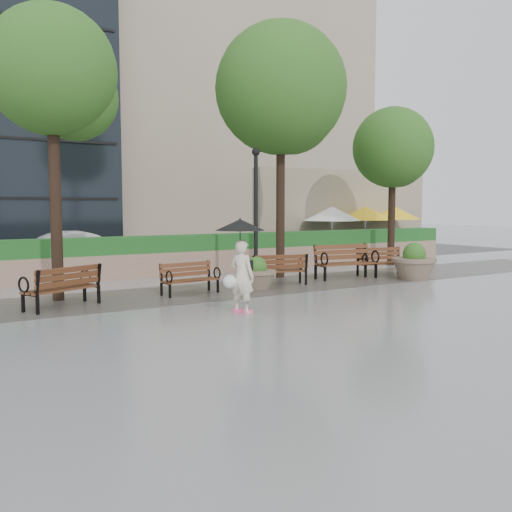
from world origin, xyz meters
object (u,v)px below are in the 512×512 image
pedestrian (241,256)px  bench_4 (382,267)px  bench_1 (190,285)px  car_right (84,251)px  bench_2 (277,276)px  planter_left (257,276)px  bench_0 (63,296)px  planter_right (414,265)px  lamppost (256,225)px  bench_3 (346,269)px

pedestrian → bench_4: bearing=-90.4°
bench_1 → car_right: size_ratio=0.37×
bench_2 → planter_left: (-0.95, -0.35, 0.09)m
bench_1 → bench_4: bearing=-4.1°
car_right → bench_0: bearing=165.6°
bench_4 → planter_right: bearing=-74.3°
bench_1 → bench_0: bearing=178.4°
lamppost → pedestrian: lamppost is taller
planter_left → lamppost: bearing=59.0°
pedestrian → bench_2: bearing=-68.6°
lamppost → bench_4: bearing=-4.7°
bench_0 → bench_2: bench_0 is taller
bench_2 → bench_3: bearing=-163.5°
bench_2 → lamppost: (-0.45, 0.48, 1.50)m
bench_3 → bench_4: size_ratio=1.16×
bench_0 → pedestrian: (3.16, -2.69, 0.96)m
bench_3 → planter_right: planter_right is taller
planter_right → planter_left: bearing=171.3°
bench_4 → bench_2: bearing=-168.9°
bench_4 → planter_right: size_ratio=1.30×
lamppost → bench_3: bearing=-7.3°
planter_left → planter_right: planter_right is taller
bench_1 → planter_left: size_ratio=1.46×
bench_0 → lamppost: bearing=164.4°
bench_1 → planter_left: 2.01m
bench_2 → bench_4: bearing=-163.9°
bench_1 → lamppost: (2.50, 0.69, 1.53)m
bench_4 → car_right: car_right is taller
bench_4 → pedestrian: 8.23m
bench_1 → bench_2: bench_2 is taller
bench_2 → bench_3: bench_3 is taller
bench_2 → bench_4: 4.35m
bench_1 → lamppost: size_ratio=0.40×
bench_0 → planter_left: bearing=156.5°
bench_2 → planter_left: bearing=35.2°
bench_4 → car_right: size_ratio=0.42×
bench_0 → bench_4: bearing=158.1°
bench_1 → pedestrian: pedestrian is taller
bench_2 → car_right: size_ratio=0.42×
bench_4 → planter_left: size_ratio=1.64×
bench_3 → bench_0: bearing=-169.0°
lamppost → bench_1: bearing=-164.6°
bench_4 → lamppost: bearing=-174.8°
bench_0 → planter_right: bearing=151.3°
planter_left → bench_1: bearing=175.8°
bench_0 → bench_3: bearing=158.6°
planter_left → lamppost: (0.50, 0.84, 1.41)m
planter_left → car_right: 8.03m
car_right → pedestrian: bearing=-172.5°
bench_0 → bench_3: size_ratio=0.90×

